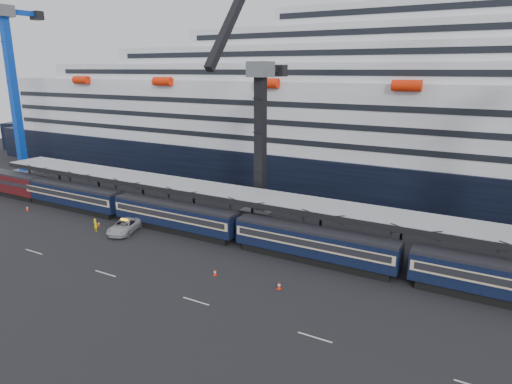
% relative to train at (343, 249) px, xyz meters
% --- Properties ---
extents(ground, '(260.00, 260.00, 0.00)m').
position_rel_train_xyz_m(ground, '(4.65, -10.00, -2.20)').
color(ground, black).
rests_on(ground, ground).
extents(train, '(133.05, 3.00, 4.05)m').
position_rel_train_xyz_m(train, '(0.00, 0.00, 0.00)').
color(train, black).
rests_on(train, ground).
extents(canopy, '(130.00, 6.25, 5.53)m').
position_rel_train_xyz_m(canopy, '(4.65, 4.00, 3.05)').
color(canopy, gray).
rests_on(canopy, ground).
extents(cruise_ship, '(214.09, 28.84, 34.00)m').
position_rel_train_xyz_m(cruise_ship, '(3.57, 35.99, 10.14)').
color(cruise_ship, black).
rests_on(cruise_ship, ground).
extents(crane_blue, '(4.50, 19.91, 52.01)m').
position_rel_train_xyz_m(crane_blue, '(-67.35, 7.55, 16.03)').
color(crane_blue, '#46494D').
rests_on(crane_blue, ground).
extents(crane_dark_near, '(4.50, 17.75, 35.08)m').
position_rel_train_xyz_m(crane_dark_near, '(-15.35, 8.59, 9.73)').
color(crane_dark_near, '#46494D').
rests_on(crane_dark_near, ground).
extents(pickup_truck, '(4.65, 6.73, 1.71)m').
position_rel_train_xyz_m(pickup_truck, '(-28.89, -3.67, -1.35)').
color(pickup_truck, '#A0A2A7').
rests_on(pickup_truck, ground).
extents(worker, '(0.69, 0.47, 1.81)m').
position_rel_train_xyz_m(worker, '(-32.48, -5.41, -1.29)').
color(worker, '#D7D30B').
rests_on(worker, ground).
extents(traffic_cone_a, '(0.39, 0.39, 0.78)m').
position_rel_train_xyz_m(traffic_cone_a, '(-49.07, -4.10, -1.82)').
color(traffic_cone_a, red).
rests_on(traffic_cone_a, ground).
extents(traffic_cone_b, '(0.35, 0.35, 0.70)m').
position_rel_train_xyz_m(traffic_cone_b, '(-33.84, -3.72, -1.85)').
color(traffic_cone_b, red).
rests_on(traffic_cone_b, ground).
extents(traffic_cone_c, '(0.36, 0.36, 0.73)m').
position_rel_train_xyz_m(traffic_cone_c, '(-10.98, -8.54, -1.84)').
color(traffic_cone_c, red).
rests_on(traffic_cone_c, ground).
extents(traffic_cone_d, '(0.40, 0.40, 0.81)m').
position_rel_train_xyz_m(traffic_cone_d, '(-3.70, -7.94, -1.80)').
color(traffic_cone_d, red).
rests_on(traffic_cone_d, ground).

